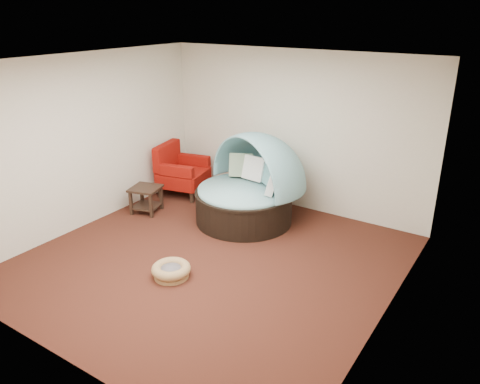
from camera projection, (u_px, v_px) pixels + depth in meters
The scene contains 10 objects.
floor at pixel (211, 260), 6.81m from camera, with size 5.00×5.00×0.00m, color #411D12.
wall_back at pixel (294, 131), 8.24m from camera, with size 5.00×5.00×0.00m, color beige.
wall_front at pixel (48, 242), 4.35m from camera, with size 5.00×5.00×0.00m, color beige.
wall_left at pixel (85, 142), 7.57m from camera, with size 5.00×5.00×0.00m, color beige.
wall_right at pixel (395, 210), 5.02m from camera, with size 5.00×5.00×0.00m, color beige.
ceiling at pixel (206, 62), 5.78m from camera, with size 5.00×5.00×0.00m, color white.
canopy_daybed at pixel (249, 181), 7.86m from camera, with size 2.17×2.14×1.52m.
pet_basket at pixel (171, 270), 6.36m from camera, with size 0.63×0.63×0.19m.
red_armchair at pixel (180, 171), 9.09m from camera, with size 1.01×1.01×1.00m.
side_table at pixel (146, 196), 8.31m from camera, with size 0.61×0.61×0.47m.
Camera 1 is at (3.62, -4.76, 3.43)m, focal length 35.00 mm.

